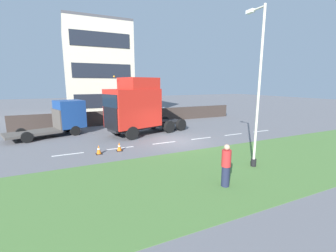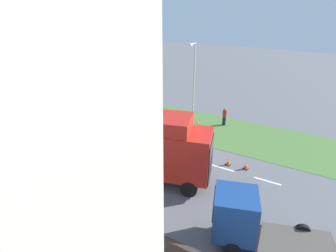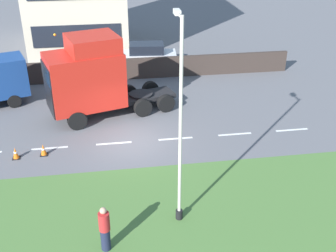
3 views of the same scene
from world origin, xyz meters
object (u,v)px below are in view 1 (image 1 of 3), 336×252
object	(u,v)px
traffic_cone_trailing	(99,150)
lorry_cab	(136,107)
parked_car	(149,111)
lamp_post	(257,94)
flatbed_truck	(64,117)
pedestrian	(226,166)
traffic_cone_lead	(119,147)

from	to	relation	value
traffic_cone_trailing	lorry_cab	bearing A→B (deg)	-41.84
parked_car	lamp_post	size ratio (longest dim) A/B	0.59
parked_car	lorry_cab	bearing A→B (deg)	158.33
lorry_cab	flatbed_truck	distance (m)	6.10
pedestrian	traffic_cone_lead	size ratio (longest dim) A/B	3.13
lamp_post	traffic_cone_lead	xyz separation A→B (m)	(5.56, 5.68, -3.46)
lorry_cab	lamp_post	size ratio (longest dim) A/B	0.96
lorry_cab	traffic_cone_trailing	size ratio (longest dim) A/B	13.01
parked_car	traffic_cone_lead	bearing A→B (deg)	157.06
lorry_cab	traffic_cone_lead	bearing A→B (deg)	132.82
parked_car	traffic_cone_trailing	bearing A→B (deg)	152.59
parked_car	traffic_cone_trailing	size ratio (longest dim) A/B	8.02
lamp_post	parked_car	bearing A→B (deg)	-1.76
flatbed_truck	traffic_cone_lead	world-z (taller)	flatbed_truck
lamp_post	flatbed_truck	bearing A→B (deg)	35.45
parked_car	traffic_cone_lead	distance (m)	12.98
lorry_cab	parked_car	world-z (taller)	lorry_cab
flatbed_truck	traffic_cone_lead	bearing A→B (deg)	6.18
lorry_cab	parked_car	size ratio (longest dim) A/B	1.62
lamp_post	traffic_cone_trailing	size ratio (longest dim) A/B	13.49
flatbed_truck	pedestrian	size ratio (longest dim) A/B	3.39
lorry_cab	flatbed_truck	bearing A→B (deg)	46.81
parked_car	pedestrian	size ratio (longest dim) A/B	2.56
flatbed_truck	traffic_cone_trailing	distance (m)	7.12
lamp_post	pedestrian	xyz separation A→B (m)	(-1.31, 2.82, -2.85)
lamp_post	traffic_cone_lead	world-z (taller)	lamp_post
lorry_cab	traffic_cone_lead	size ratio (longest dim) A/B	13.01
lorry_cab	lamp_post	bearing A→B (deg)	-177.06
lamp_post	pedestrian	distance (m)	4.22
flatbed_truck	pedestrian	distance (m)	14.78
traffic_cone_lead	traffic_cone_trailing	distance (m)	1.29
pedestrian	traffic_cone_trailing	bearing A→B (deg)	31.52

